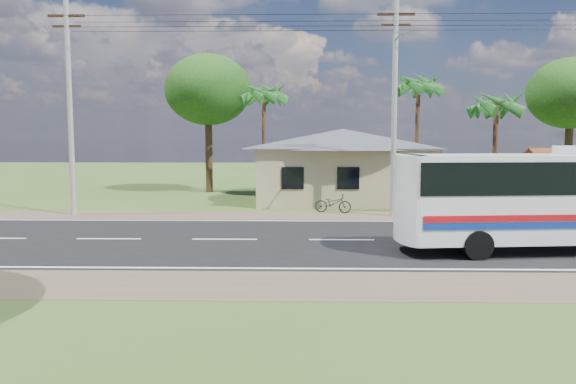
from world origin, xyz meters
name	(u,v)px	position (x,y,z in m)	size (l,w,h in m)	color
ground	(341,240)	(0.00, 0.00, 0.00)	(120.00, 120.00, 0.00)	#344C1B
road	(341,240)	(0.00, 0.00, 0.01)	(120.00, 16.00, 0.03)	black
house	(343,158)	(1.00, 13.00, 2.64)	(12.40, 10.00, 5.00)	tan
utility_poles	(388,99)	(2.67, 6.49, 5.77)	(32.80, 2.22, 11.00)	#9E9E99
palm_near	(497,105)	(9.50, 11.00, 5.71)	(2.80, 2.80, 6.70)	#47301E
palm_mid	(418,86)	(6.00, 15.50, 7.16)	(2.80, 2.80, 8.20)	#47301E
palm_far	(264,94)	(-4.00, 16.00, 6.68)	(2.80, 2.80, 7.70)	#47301E
tree_behind_house	(208,90)	(-8.00, 18.00, 7.12)	(6.00, 6.00, 9.61)	#47301E
tree_behind_shed	(571,94)	(16.00, 16.00, 6.68)	(5.60, 5.60, 9.02)	#47301E
coach_bus	(576,191)	(7.92, -1.82, 2.09)	(11.96, 3.65, 3.65)	silver
motorcycle	(333,203)	(0.11, 7.62, 0.50)	(0.67, 1.91, 1.00)	black
person	(510,201)	(8.51, 5.80, 0.85)	(0.62, 0.41, 1.70)	#19488E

